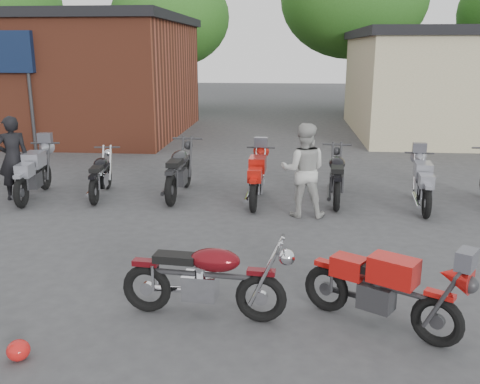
# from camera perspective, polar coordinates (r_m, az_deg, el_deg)

# --- Properties ---
(ground) EXTENTS (90.00, 90.00, 0.00)m
(ground) POSITION_cam_1_polar(r_m,az_deg,el_deg) (6.48, -4.29, -13.46)
(ground) COLOR #39393B
(brick_building) EXTENTS (12.00, 8.00, 4.00)m
(brick_building) POSITION_cam_1_polar(r_m,az_deg,el_deg) (22.03, -22.24, 11.13)
(brick_building) COLOR brown
(brick_building) RESTS_ON ground
(tree_1) EXTENTS (5.92, 5.92, 7.40)m
(tree_1) POSITION_cam_1_polar(r_m,az_deg,el_deg) (28.26, -7.37, 16.17)
(tree_1) COLOR #214D14
(tree_1) RESTS_ON ground
(tree_2) EXTENTS (7.04, 7.04, 8.80)m
(tree_2) POSITION_cam_1_polar(r_m,az_deg,el_deg) (27.81, 11.93, 17.44)
(tree_2) COLOR #214D14
(tree_2) RESTS_ON ground
(vintage_motorcycle) EXTENTS (1.96, 0.81, 1.11)m
(vintage_motorcycle) POSITION_cam_1_polar(r_m,az_deg,el_deg) (6.30, -3.67, -8.68)
(vintage_motorcycle) COLOR #560A10
(vintage_motorcycle) RESTS_ON ground
(sportbike) EXTENTS (1.86, 1.49, 1.06)m
(sportbike) POSITION_cam_1_polar(r_m,az_deg,el_deg) (6.26, 14.99, -9.59)
(sportbike) COLOR red
(sportbike) RESTS_ON ground
(helmet) EXTENTS (0.30, 0.30, 0.22)m
(helmet) POSITION_cam_1_polar(r_m,az_deg,el_deg) (6.12, -22.57, -15.33)
(helmet) COLOR red
(helmet) RESTS_ON ground
(person_dark) EXTENTS (0.77, 0.70, 1.76)m
(person_dark) POSITION_cam_1_polar(r_m,az_deg,el_deg) (12.13, -23.05, 3.36)
(person_dark) COLOR black
(person_dark) RESTS_ON ground
(person_light) EXTENTS (0.89, 0.71, 1.77)m
(person_light) POSITION_cam_1_polar(r_m,az_deg,el_deg) (10.07, 6.80, 2.31)
(person_light) COLOR #AAA9A5
(person_light) RESTS_ON ground
(row_bike_1) EXTENTS (0.89, 2.07, 1.16)m
(row_bike_1) POSITION_cam_1_polar(r_m,az_deg,el_deg) (12.11, -21.19, 2.08)
(row_bike_1) COLOR gray
(row_bike_1) RESTS_ON ground
(row_bike_2) EXTENTS (0.82, 1.86, 1.05)m
(row_bike_2) POSITION_cam_1_polar(r_m,az_deg,el_deg) (11.81, -14.65, 2.02)
(row_bike_2) COLOR black
(row_bike_2) RESTS_ON ground
(row_bike_3) EXTENTS (0.73, 2.14, 1.24)m
(row_bike_3) POSITION_cam_1_polar(r_m,az_deg,el_deg) (11.54, -6.51, 2.59)
(row_bike_3) COLOR #232326
(row_bike_3) RESTS_ON ground
(row_bike_4) EXTENTS (0.70, 1.95, 1.12)m
(row_bike_4) POSITION_cam_1_polar(r_m,az_deg,el_deg) (10.98, 1.83, 1.74)
(row_bike_4) COLOR #B7180F
(row_bike_4) RESTS_ON ground
(row_bike_5) EXTENTS (0.80, 2.05, 1.17)m
(row_bike_5) POSITION_cam_1_polar(r_m,az_deg,el_deg) (11.27, 10.28, 1.96)
(row_bike_5) COLOR black
(row_bike_5) RESTS_ON ground
(row_bike_6) EXTENTS (0.80, 1.92, 1.08)m
(row_bike_6) POSITION_cam_1_polar(r_m,az_deg,el_deg) (11.18, 18.92, 1.06)
(row_bike_6) COLOR gray
(row_bike_6) RESTS_ON ground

